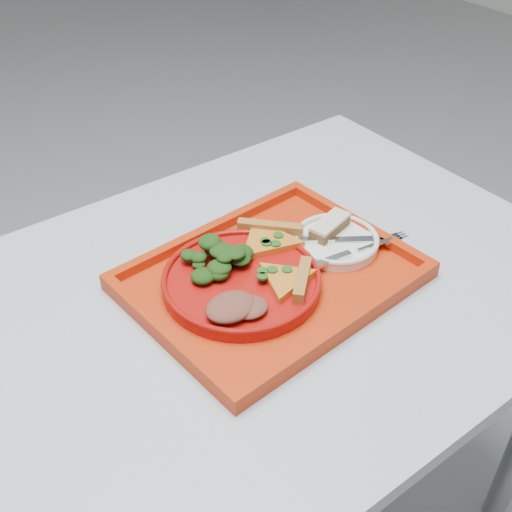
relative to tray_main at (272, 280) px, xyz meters
The scene contains 11 objects.
table 0.28m from the tray_main, behind, with size 1.60×0.80×0.75m.
tray_main is the anchor object (origin of this frame).
dinner_plate 0.06m from the tray_main, 169.70° to the left, with size 0.26×0.26×0.02m, color #A10F0A.
side_plate 0.15m from the tray_main, ahead, with size 0.15×0.15×0.01m, color white.
pizza_slice_a 0.05m from the tray_main, 95.60° to the right, with size 0.11×0.10×0.02m, color gold, non-canonical shape.
pizza_slice_b 0.08m from the tray_main, 58.50° to the left, with size 0.13×0.11×0.02m, color gold, non-canonical shape.
salad_heap 0.11m from the tray_main, 135.05° to the left, with size 0.10×0.09×0.05m, color black.
meat_portion 0.13m from the tray_main, 158.05° to the right, with size 0.08×0.07×0.02m, color brown.
dessert_bar 0.16m from the tray_main, ahead, with size 0.09×0.06×0.02m.
knife 0.15m from the tray_main, ahead, with size 0.18×0.02×0.01m, color silver.
fork 0.16m from the tray_main, 18.15° to the right, with size 0.18×0.02×0.01m, color silver.
Camera 1 is at (-0.25, -0.65, 1.45)m, focal length 45.00 mm.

